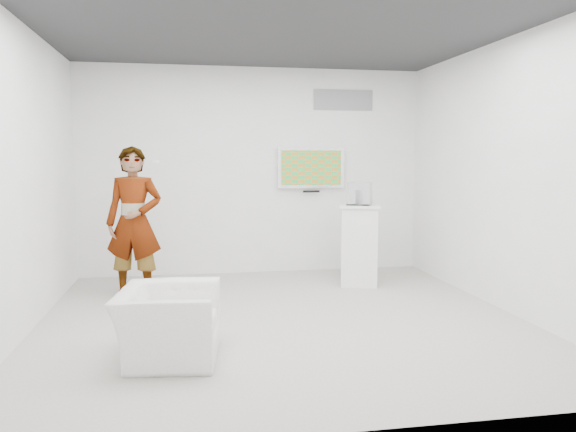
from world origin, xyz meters
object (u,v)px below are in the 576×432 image
object	(u,v)px
armchair	(169,323)
pedestal	(359,245)
person	(134,223)
floor_uplight	(355,262)
tv	(311,168)

from	to	relation	value
armchair	pedestal	bearing A→B (deg)	-37.90
person	floor_uplight	xyz separation A→B (m)	(3.12, 1.13, -0.79)
pedestal	floor_uplight	distance (m)	1.03
tv	floor_uplight	bearing A→B (deg)	-7.86
pedestal	person	bearing A→B (deg)	-175.83
person	armchair	bearing A→B (deg)	-68.73
person	floor_uplight	world-z (taller)	person
tv	person	distance (m)	2.81
person	armchair	distance (m)	2.33
person	floor_uplight	bearing A→B (deg)	29.29
tv	floor_uplight	xyz separation A→B (m)	(0.67, -0.09, -1.42)
floor_uplight	pedestal	bearing A→B (deg)	-104.06
person	pedestal	world-z (taller)	person
pedestal	floor_uplight	world-z (taller)	pedestal
tv	armchair	world-z (taller)	tv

